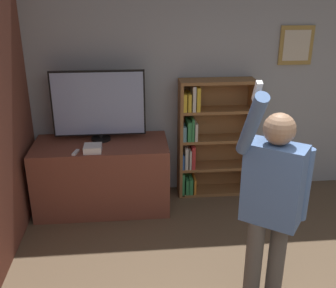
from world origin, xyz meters
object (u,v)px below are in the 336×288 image
object	(u,v)px
game_console	(93,148)
bookshelf	(208,139)
television	(99,105)
person	(272,199)

from	to	relation	value
game_console	bookshelf	size ratio (longest dim) A/B	0.13
television	bookshelf	xyz separation A→B (m)	(1.26, 0.13, -0.49)
bookshelf	person	world-z (taller)	person
television	bookshelf	world-z (taller)	television
television	game_console	bearing A→B (deg)	-100.28
game_console	person	distance (m)	2.07
television	person	distance (m)	2.29
person	television	bearing A→B (deg)	162.59
television	person	size ratio (longest dim) A/B	0.54
television	person	xyz separation A→B (m)	(1.35, -1.84, -0.22)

